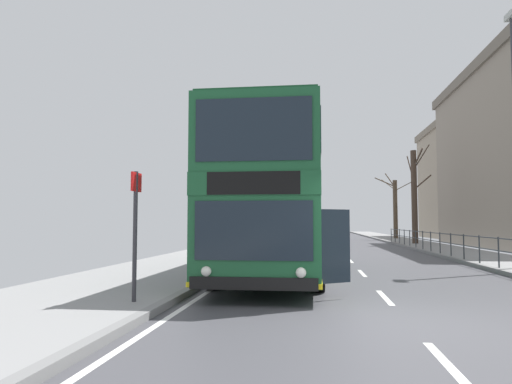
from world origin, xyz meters
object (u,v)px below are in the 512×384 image
(double_decker_bus_main, at_px, (276,201))
(background_building_00, at_px, (482,178))
(bus_stop_sign_near, at_px, (135,220))
(bare_tree_far_00, at_px, (395,208))
(bare_tree_far_01, at_px, (414,195))

(double_decker_bus_main, height_order, background_building_00, background_building_00)
(double_decker_bus_main, xyz_separation_m, bus_stop_sign_near, (-2.17, -5.67, -0.61))
(bare_tree_far_00, bearing_deg, bare_tree_far_01, -92.28)
(double_decker_bus_main, xyz_separation_m, background_building_00, (17.14, 32.49, 3.57))
(bare_tree_far_00, relative_size, bare_tree_far_01, 0.89)
(bus_stop_sign_near, bearing_deg, background_building_00, 63.16)
(bare_tree_far_00, distance_m, bare_tree_far_01, 10.68)
(double_decker_bus_main, height_order, bus_stop_sign_near, double_decker_bus_main)
(bare_tree_far_00, bearing_deg, double_decker_bus_main, -105.77)
(bare_tree_far_01, height_order, background_building_00, background_building_00)
(double_decker_bus_main, bearing_deg, bus_stop_sign_near, -110.93)
(bus_stop_sign_near, relative_size, bare_tree_far_00, 0.39)
(double_decker_bus_main, bearing_deg, background_building_00, 62.18)
(double_decker_bus_main, relative_size, bare_tree_far_01, 1.53)
(double_decker_bus_main, xyz_separation_m, bare_tree_far_01, (8.23, 19.98, 1.30))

